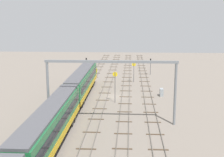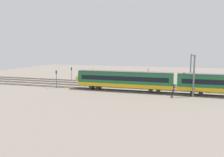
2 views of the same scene
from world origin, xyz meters
The scene contains 12 objects.
ground_plane centered at (0.00, 0.00, 0.00)m, with size 145.69×145.69×0.00m, color slate.
track_near_foreground centered at (0.00, -6.33, 0.07)m, with size 129.69×2.40×0.16m.
track_second_near centered at (0.00, -2.11, 0.07)m, with size 129.69×2.40×0.16m.
track_middle centered at (0.00, 2.11, 0.07)m, with size 129.69×2.40×0.16m.
track_with_train centered at (0.00, 6.33, 0.07)m, with size 129.69×2.40×0.16m.
train centered at (-23.04, 6.33, 2.66)m, with size 75.20×3.24×4.80m.
overhead_gantry centered at (-15.13, -0.24, 6.89)m, with size 0.40×18.72×9.21m.
speed_sign_near_foreground centered at (-3.90, -0.27, 3.52)m, with size 0.14×0.86×5.56m.
speed_sign_mid_trackside centered at (13.76, -3.75, 3.00)m, with size 0.14×0.88×4.62m.
signal_light_trackside_approach centered at (19.42, 8.11, 3.14)m, with size 0.31×0.32×4.83m.
signal_light_trackside_departure centered at (23.41, -8.18, 2.79)m, with size 0.31×0.32×4.24m.
relay_cabinet centered at (1.18, -9.02, 0.73)m, with size 1.42×0.64×1.46m.
Camera 1 is at (-58.85, -2.98, 15.48)m, focal length 50.94 mm.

